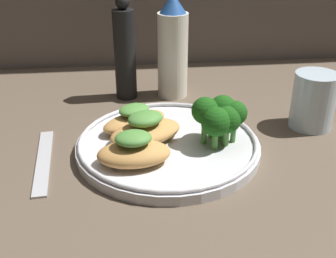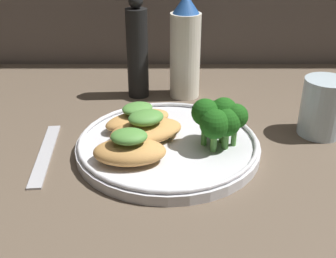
{
  "view_description": "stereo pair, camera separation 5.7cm",
  "coord_description": "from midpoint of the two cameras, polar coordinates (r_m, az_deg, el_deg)",
  "views": [
    {
      "loc": [
        -5.43,
        -50.18,
        29.71
      ],
      "look_at": [
        0.0,
        0.0,
        3.4
      ],
      "focal_mm": 45.0,
      "sensor_mm": 36.0,
      "label": 1
    },
    {
      "loc": [
        0.25,
        -50.48,
        29.71
      ],
      "look_at": [
        0.0,
        0.0,
        3.4
      ],
      "focal_mm": 45.0,
      "sensor_mm": 36.0,
      "label": 2
    }
  ],
  "objects": [
    {
      "name": "grilled_meat_front",
      "position": [
        0.53,
        -7.75,
        -3.1
      ],
      "size": [
        9.42,
        6.03,
        4.39
      ],
      "color": "tan",
      "rests_on": "plate"
    },
    {
      "name": "pepper_grinder",
      "position": [
        0.73,
        -8.12,
        10.23
      ],
      "size": [
        3.68,
        3.68,
        17.76
      ],
      "color": "black",
      "rests_on": "ground_plane"
    },
    {
      "name": "grilled_meat_middle",
      "position": [
        0.58,
        -5.87,
        -0.2
      ],
      "size": [
        11.99,
        9.99,
        4.23
      ],
      "color": "tan",
      "rests_on": "plate"
    },
    {
      "name": "plate",
      "position": [
        0.58,
        -2.81,
        -2.18
      ],
      "size": [
        25.22,
        25.22,
        2.0
      ],
      "color": "silver",
      "rests_on": "ground_plane"
    },
    {
      "name": "broccoli_bunch",
      "position": [
        0.56,
        4.1,
        1.81
      ],
      "size": [
        7.5,
        6.71,
        6.66
      ],
      "color": "#569942",
      "rests_on": "plate"
    },
    {
      "name": "fork",
      "position": [
        0.59,
        -19.21,
        -4.06
      ],
      "size": [
        3.2,
        16.46,
        0.6
      ],
      "color": "#B2B2B7",
      "rests_on": "ground_plane"
    },
    {
      "name": "grilled_meat_back",
      "position": [
        0.61,
        -7.24,
        1.19
      ],
      "size": [
        10.83,
        8.63,
        3.79
      ],
      "color": "tan",
      "rests_on": "plate"
    },
    {
      "name": "drinking_glass",
      "position": [
        0.66,
        16.81,
        3.65
      ],
      "size": [
        6.46,
        6.46,
        8.55
      ],
      "color": "silver",
      "rests_on": "ground_plane"
    },
    {
      "name": "ground_plane",
      "position": [
        0.59,
        -2.77,
        -3.45
      ],
      "size": [
        180.0,
        180.0,
        1.0
      ],
      "primitive_type": "cube",
      "color": "brown"
    },
    {
      "name": "sauce_bottle",
      "position": [
        0.73,
        -1.61,
        10.76
      ],
      "size": [
        5.24,
        5.24,
        17.85
      ],
      "color": "silver",
      "rests_on": "ground_plane"
    }
  ]
}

